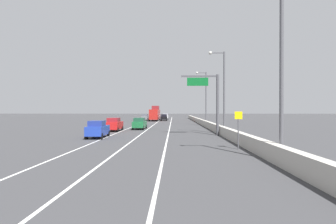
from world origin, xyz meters
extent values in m
plane|color=#38383A|center=(0.00, 64.00, 0.00)|extent=(320.00, 320.00, 0.00)
cube|color=silver|center=(-5.50, 55.00, 0.00)|extent=(0.16, 130.00, 0.00)
cube|color=silver|center=(-2.00, 55.00, 0.00)|extent=(0.16, 130.00, 0.00)
cube|color=silver|center=(1.50, 55.00, 0.00)|extent=(0.16, 130.00, 0.00)
cube|color=#B2ADA3|center=(8.22, 40.00, 0.55)|extent=(0.60, 120.00, 1.10)
cylinder|color=#47474C|center=(7.62, 30.22, 3.75)|extent=(0.36, 0.36, 7.50)
cube|color=#47474C|center=(5.37, 30.22, 7.30)|extent=(4.50, 0.20, 0.20)
cube|color=#0C5923|center=(5.14, 30.10, 6.60)|extent=(2.60, 0.10, 1.00)
cylinder|color=#4C4C51|center=(7.32, 18.52, 1.20)|extent=(0.10, 0.10, 2.40)
cube|color=yellow|center=(7.32, 18.48, 2.70)|extent=(0.60, 0.04, 0.60)
cylinder|color=#4C4C51|center=(8.66, 13.47, 5.33)|extent=(0.24, 0.24, 10.65)
cylinder|color=#4C4C51|center=(8.73, 31.78, 5.33)|extent=(0.24, 0.24, 10.65)
cube|color=#4C4C51|center=(7.83, 31.78, 10.50)|extent=(1.80, 0.12, 0.12)
sphere|color=beige|center=(6.93, 31.78, 10.50)|extent=(0.44, 0.44, 0.44)
cylinder|color=#4C4C51|center=(8.63, 50.10, 5.33)|extent=(0.24, 0.24, 10.65)
cube|color=#4C4C51|center=(7.73, 50.10, 10.50)|extent=(1.80, 0.12, 0.12)
sphere|color=beige|center=(6.83, 50.10, 10.50)|extent=(0.44, 0.44, 0.44)
cube|color=#B7B7BC|center=(-0.52, 87.68, 0.85)|extent=(1.86, 4.66, 1.02)
cube|color=gray|center=(-0.51, 87.22, 1.66)|extent=(1.60, 2.11, 0.60)
cylinder|color=black|center=(-1.36, 89.53, 0.34)|extent=(0.23, 0.68, 0.68)
cylinder|color=black|center=(0.26, 89.56, 0.34)|extent=(0.23, 0.68, 0.68)
cylinder|color=black|center=(-1.30, 85.80, 0.34)|extent=(0.23, 0.68, 0.68)
cylinder|color=black|center=(0.33, 85.83, 0.34)|extent=(0.23, 0.68, 0.68)
cube|color=slate|center=(-6.47, 78.13, 0.80)|extent=(1.95, 4.65, 0.92)
cube|color=#4D505A|center=(-6.49, 77.68, 1.56)|extent=(1.65, 2.12, 0.60)
cylinder|color=black|center=(-7.23, 80.01, 0.34)|extent=(0.24, 0.69, 0.68)
cylinder|color=black|center=(-5.59, 79.95, 0.34)|extent=(0.24, 0.69, 0.68)
cylinder|color=black|center=(-7.35, 76.32, 0.34)|extent=(0.24, 0.69, 0.68)
cylinder|color=black|center=(-5.72, 76.26, 0.34)|extent=(0.24, 0.69, 0.68)
cube|color=black|center=(-0.62, 74.99, 0.81)|extent=(1.83, 4.80, 0.93)
cube|color=black|center=(-0.62, 74.51, 1.57)|extent=(1.60, 2.16, 0.60)
cylinder|color=black|center=(-1.44, 76.94, 0.34)|extent=(0.22, 0.68, 0.68)
cylinder|color=black|center=(0.22, 76.94, 0.34)|extent=(0.22, 0.68, 0.68)
cylinder|color=black|center=(-1.45, 73.04, 0.34)|extent=(0.22, 0.68, 0.68)
cylinder|color=black|center=(0.21, 73.04, 0.34)|extent=(0.22, 0.68, 0.68)
cube|color=#1E389E|center=(-6.31, 26.94, 0.84)|extent=(1.87, 4.24, 1.00)
cube|color=navy|center=(-6.30, 26.52, 1.64)|extent=(1.60, 1.92, 0.60)
cylinder|color=black|center=(-7.15, 28.56, 0.34)|extent=(0.24, 0.69, 0.68)
cylinder|color=black|center=(-5.54, 28.60, 0.34)|extent=(0.24, 0.69, 0.68)
cylinder|color=black|center=(-7.08, 25.27, 0.34)|extent=(0.24, 0.69, 0.68)
cylinder|color=black|center=(-5.47, 25.31, 0.34)|extent=(0.24, 0.69, 0.68)
cube|color=red|center=(-6.57, 36.32, 0.86)|extent=(1.90, 4.21, 1.04)
cube|color=maroon|center=(-6.57, 35.91, 1.68)|extent=(1.64, 1.91, 0.60)
cylinder|color=black|center=(-7.37, 37.98, 0.34)|extent=(0.23, 0.68, 0.68)
cylinder|color=black|center=(-5.71, 37.95, 0.34)|extent=(0.23, 0.68, 0.68)
cylinder|color=black|center=(-7.43, 34.70, 0.34)|extent=(0.23, 0.68, 0.68)
cylinder|color=black|center=(-5.76, 34.67, 0.34)|extent=(0.23, 0.68, 0.68)
cube|color=#196033|center=(-3.32, 40.35, 0.81)|extent=(1.91, 4.59, 0.94)
cube|color=#1C4633|center=(-3.33, 39.90, 1.58)|extent=(1.63, 2.09, 0.60)
cylinder|color=black|center=(-4.09, 42.19, 0.34)|extent=(0.24, 0.69, 0.68)
cylinder|color=black|center=(-2.46, 42.15, 0.34)|extent=(0.24, 0.69, 0.68)
cylinder|color=black|center=(-4.18, 38.55, 0.34)|extent=(0.24, 0.69, 0.68)
cylinder|color=black|center=(-2.55, 38.51, 0.34)|extent=(0.24, 0.69, 0.68)
cube|color=#A51E19|center=(-3.24, 73.94, 1.88)|extent=(2.61, 9.71, 2.76)
cube|color=maroon|center=(-3.19, 76.06, 3.81)|extent=(2.16, 2.17, 1.10)
cylinder|color=black|center=(-4.27, 78.09, 0.50)|extent=(0.24, 1.00, 1.00)
cylinder|color=black|center=(-2.03, 78.04, 0.50)|extent=(0.24, 1.00, 1.00)
cylinder|color=black|center=(-4.44, 69.83, 0.50)|extent=(0.24, 1.00, 1.00)
cylinder|color=black|center=(-2.20, 69.79, 0.50)|extent=(0.24, 1.00, 1.00)
camera|label=1|loc=(2.18, -2.56, 3.12)|focal=28.34mm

